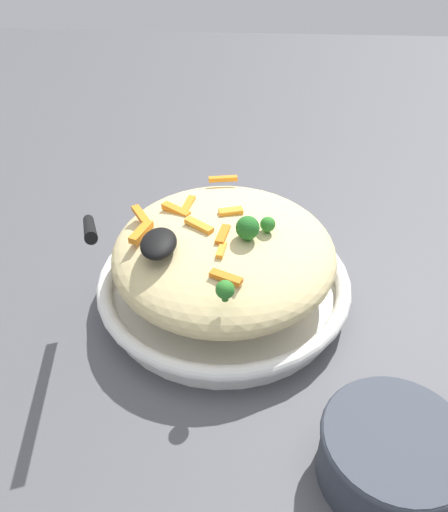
% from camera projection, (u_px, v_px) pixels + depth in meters
% --- Properties ---
extents(ground_plane, '(2.40, 2.40, 0.00)m').
position_uv_depth(ground_plane, '(224.00, 298.00, 0.69)').
color(ground_plane, '#4C4C51').
extents(serving_bowl, '(0.32, 0.32, 0.04)m').
position_uv_depth(serving_bowl, '(224.00, 285.00, 0.68)').
color(serving_bowl, white).
rests_on(serving_bowl, ground_plane).
extents(pasta_mound, '(0.28, 0.27, 0.08)m').
position_uv_depth(pasta_mound, '(224.00, 252.00, 0.64)').
color(pasta_mound, '#DBC689').
rests_on(pasta_mound, serving_bowl).
extents(carrot_piece_0, '(0.03, 0.04, 0.01)m').
position_uv_depth(carrot_piece_0, '(176.00, 210.00, 0.65)').
color(carrot_piece_0, orange).
rests_on(carrot_piece_0, pasta_mound).
extents(carrot_piece_1, '(0.04, 0.02, 0.01)m').
position_uv_depth(carrot_piece_1, '(141.00, 232.00, 0.61)').
color(carrot_piece_1, orange).
rests_on(carrot_piece_1, pasta_mound).
extents(carrot_piece_2, '(0.02, 0.03, 0.01)m').
position_uv_depth(carrot_piece_2, '(231.00, 212.00, 0.64)').
color(carrot_piece_2, orange).
rests_on(carrot_piece_2, pasta_mound).
extents(carrot_piece_3, '(0.04, 0.02, 0.01)m').
position_uv_depth(carrot_piece_3, '(219.00, 235.00, 0.60)').
color(carrot_piece_3, orange).
rests_on(carrot_piece_3, pasta_mound).
extents(carrot_piece_4, '(0.04, 0.03, 0.01)m').
position_uv_depth(carrot_piece_4, '(140.00, 215.00, 0.64)').
color(carrot_piece_4, orange).
rests_on(carrot_piece_4, pasta_mound).
extents(carrot_piece_5, '(0.03, 0.01, 0.01)m').
position_uv_depth(carrot_piece_5, '(218.00, 251.00, 0.58)').
color(carrot_piece_5, orange).
rests_on(carrot_piece_5, pasta_mound).
extents(carrot_piece_6, '(0.03, 0.01, 0.01)m').
position_uv_depth(carrot_piece_6, '(189.00, 204.00, 0.66)').
color(carrot_piece_6, orange).
rests_on(carrot_piece_6, pasta_mound).
extents(carrot_piece_7, '(0.02, 0.04, 0.01)m').
position_uv_depth(carrot_piece_7, '(226.00, 277.00, 0.55)').
color(carrot_piece_7, orange).
rests_on(carrot_piece_7, pasta_mound).
extents(carrot_piece_8, '(0.01, 0.04, 0.01)m').
position_uv_depth(carrot_piece_8, '(223.00, 179.00, 0.71)').
color(carrot_piece_8, orange).
rests_on(carrot_piece_8, pasta_mound).
extents(carrot_piece_9, '(0.03, 0.04, 0.01)m').
position_uv_depth(carrot_piece_9, '(199.00, 226.00, 0.61)').
color(carrot_piece_9, orange).
rests_on(carrot_piece_9, pasta_mound).
extents(broccoli_floret_0, '(0.02, 0.02, 0.02)m').
position_uv_depth(broccoli_floret_0, '(225.00, 290.00, 0.52)').
color(broccoli_floret_0, '#296820').
rests_on(broccoli_floret_0, pasta_mound).
extents(broccoli_floret_1, '(0.02, 0.02, 0.02)m').
position_uv_depth(broccoli_floret_1, '(268.00, 225.00, 0.61)').
color(broccoli_floret_1, '#296820').
rests_on(broccoli_floret_1, pasta_mound).
extents(broccoli_floret_2, '(0.03, 0.03, 0.03)m').
position_uv_depth(broccoli_floret_2, '(248.00, 228.00, 0.59)').
color(broccoli_floret_2, '#205B1C').
rests_on(broccoli_floret_2, pasta_mound).
extents(serving_spoon, '(0.14, 0.12, 0.08)m').
position_uv_depth(serving_spoon, '(135.00, 238.00, 0.57)').
color(serving_spoon, black).
rests_on(serving_spoon, pasta_mound).
extents(companion_bowl, '(0.13, 0.13, 0.06)m').
position_uv_depth(companion_bowl, '(392.00, 453.00, 0.48)').
color(companion_bowl, '#333842').
rests_on(companion_bowl, ground_plane).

